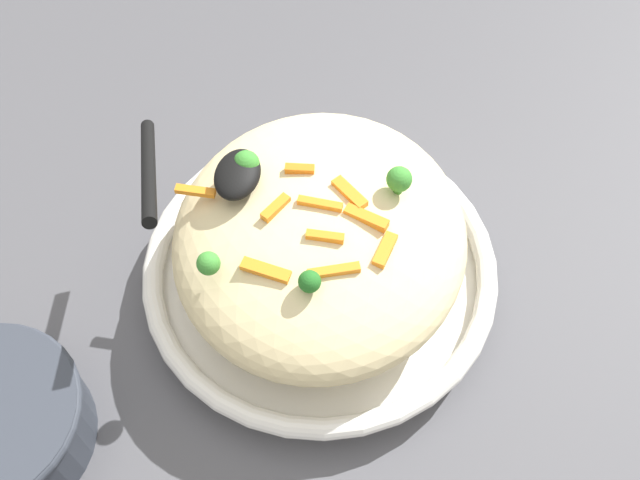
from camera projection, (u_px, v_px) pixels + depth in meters
ground_plane at (320, 284)px, 0.76m from camera, size 2.40×2.40×0.00m
serving_bowl at (320, 272)px, 0.73m from camera, size 0.34×0.34×0.04m
pasta_mound at (320, 237)px, 0.68m from camera, size 0.29×0.27×0.10m
carrot_piece_0 at (350, 193)px, 0.65m from camera, size 0.03×0.04×0.01m
carrot_piece_1 at (334, 271)px, 0.61m from camera, size 0.02×0.04×0.01m
carrot_piece_2 at (266, 270)px, 0.61m from camera, size 0.02×0.04×0.01m
carrot_piece_3 at (385, 250)px, 0.62m from camera, size 0.03×0.02×0.01m
carrot_piece_4 at (300, 169)px, 0.66m from camera, size 0.01×0.03×0.01m
carrot_piece_5 at (325, 237)px, 0.62m from camera, size 0.01×0.03×0.01m
carrot_piece_6 at (316, 205)px, 0.64m from camera, size 0.01×0.04×0.01m
carrot_piece_7 at (276, 208)px, 0.64m from camera, size 0.03×0.02×0.01m
carrot_piece_8 at (366, 218)px, 0.63m from camera, size 0.02×0.04×0.01m
carrot_piece_9 at (195, 191)px, 0.66m from camera, size 0.01×0.04×0.01m
broccoli_floret_0 at (310, 282)px, 0.60m from camera, size 0.02×0.02×0.02m
broccoli_floret_1 at (246, 164)px, 0.65m from camera, size 0.02×0.02×0.03m
broccoli_floret_2 at (208, 264)px, 0.60m from camera, size 0.02×0.02×0.02m
broccoli_floret_3 at (399, 180)px, 0.64m from camera, size 0.02×0.02×0.03m
serving_spoon at (207, 173)px, 0.64m from camera, size 0.14×0.12×0.06m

